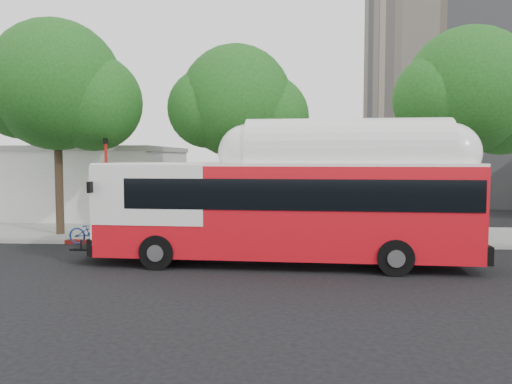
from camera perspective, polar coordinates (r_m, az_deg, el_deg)
ground at (r=16.77m, az=-1.05°, el=-8.51°), size 120.00×120.00×0.00m
sidewalk at (r=23.13m, az=0.36°, el=-4.85°), size 60.00×5.00×0.15m
curb_strip at (r=20.57m, az=-0.09°, el=-5.96°), size 60.00×0.30×0.15m
red_curb_segment at (r=20.99m, az=-8.33°, el=-5.78°), size 10.00×0.32×0.16m
street_tree_left at (r=24.22m, az=-20.75°, el=10.79°), size 6.67×5.80×9.74m
street_tree_mid at (r=22.58m, az=-1.23°, el=9.78°), size 5.75×5.00×8.62m
street_tree_right at (r=23.71m, az=24.05°, el=10.01°), size 6.21×5.40×9.18m
low_commercial_bldg at (r=34.05m, az=-23.00°, el=1.19°), size 16.20×10.20×4.25m
transit_bus at (r=16.82m, az=3.49°, el=-2.12°), size 13.42×3.30×3.94m
signal_pole at (r=22.19m, az=-16.71°, el=0.33°), size 0.13×0.42×4.44m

